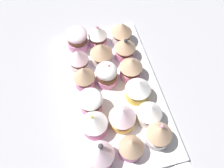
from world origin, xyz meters
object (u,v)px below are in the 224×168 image
cupcake_16 (77,39)px  cupcake_9 (101,53)px  cupcake_4 (125,48)px  cupcake_15 (79,59)px  cupcake_7 (121,117)px  cupcake_12 (94,124)px  cupcake_1 (150,113)px  cupcake_14 (84,77)px  cupcake_2 (138,89)px  cupcake_13 (91,102)px  cupcake_11 (100,154)px  cupcake_10 (99,35)px  cupcake_6 (133,146)px  cupcake_3 (131,67)px  cupcake_5 (122,32)px  cupcake_8 (107,74)px  baking_tray (112,91)px  cupcake_0 (159,134)px

cupcake_16 → cupcake_9: bearing=-142.3°
cupcake_4 → cupcake_15: bearing=92.3°
cupcake_7 → cupcake_12: size_ratio=0.99×
cupcake_1 → cupcake_14: bearing=43.7°
cupcake_2 → cupcake_13: cupcake_2 is taller
cupcake_12 → cupcake_11: bearing=177.7°
cupcake_4 → cupcake_15: cupcake_4 is taller
cupcake_10 → cupcake_15: bearing=133.3°
cupcake_14 → cupcake_6: bearing=-161.5°
cupcake_6 → cupcake_16: cupcake_6 is taller
cupcake_3 → cupcake_9: 9.36cm
cupcake_6 → cupcake_10: same height
cupcake_4 → cupcake_5: bearing=-6.0°
cupcake_9 → cupcake_10: (6.74, -0.94, -0.34)cm
cupcake_6 → cupcake_8: size_ratio=0.98×
cupcake_7 → cupcake_4: bearing=-18.7°
cupcake_5 → cupcake_14: size_ratio=0.97×
cupcake_15 → cupcake_7: bearing=-161.5°
cupcake_5 → cupcake_9: size_ratio=1.00×
cupcake_4 → cupcake_14: (-6.85, 13.09, 0.23)cm
cupcake_7 → cupcake_1: bearing=-94.6°
cupcake_6 → cupcake_2: bearing=-22.1°
cupcake_16 → cupcake_6: bearing=-169.5°
cupcake_1 → cupcake_4: 20.75cm
cupcake_13 → baking_tray: bearing=-58.8°
cupcake_7 → cupcake_6: bearing=-174.9°
cupcake_6 → cupcake_14: bearing=18.5°
cupcake_9 → cupcake_15: 6.46cm
cupcake_15 → cupcake_12: bearing=-179.6°
cupcake_2 → cupcake_8: size_ratio=0.95×
cupcake_11 → cupcake_16: 34.45cm
cupcake_11 → cupcake_12: bearing=-2.3°
cupcake_0 → cupcake_11: bearing=94.7°
cupcake_11 → cupcake_2: bearing=-43.4°
cupcake_2 → cupcake_7: size_ratio=0.94×
cupcake_0 → cupcake_3: bearing=2.4°
cupcake_0 → cupcake_9: bearing=16.0°
cupcake_3 → cupcake_2: bearing=178.1°
cupcake_13 → cupcake_4: bearing=-42.4°
cupcake_9 → cupcake_13: 15.09cm
cupcake_1 → baking_tray: bearing=32.5°
cupcake_2 → cupcake_15: bearing=44.2°
cupcake_9 → cupcake_15: (-0.22, 6.44, -0.39)cm
cupcake_8 → cupcake_2: bearing=-134.4°
cupcake_0 → cupcake_13: 18.15cm
cupcake_5 → cupcake_7: same height
cupcake_5 → cupcake_16: size_ratio=1.08×
cupcake_5 → cupcake_16: cupcake_5 is taller
baking_tray → cupcake_2: size_ratio=6.52×
cupcake_3 → cupcake_11: (-20.66, 13.26, 0.36)cm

